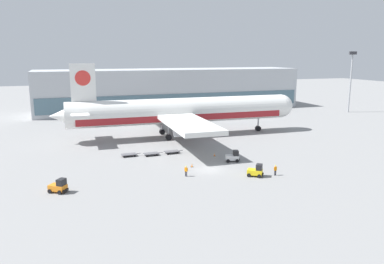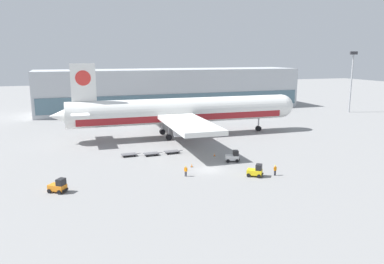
% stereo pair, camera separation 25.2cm
% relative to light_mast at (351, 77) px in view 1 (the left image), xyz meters
% --- Properties ---
extents(ground_plane, '(400.00, 400.00, 0.00)m').
position_rel_light_mast_xyz_m(ground_plane, '(-67.82, -44.57, -11.72)').
color(ground_plane, gray).
extents(terminal_building, '(90.00, 18.20, 14.00)m').
position_rel_light_mast_xyz_m(terminal_building, '(-53.95, 26.03, -4.73)').
color(terminal_building, '#B2B7BC').
rests_on(terminal_building, ground_plane).
extents(light_mast, '(2.80, 0.50, 19.89)m').
position_rel_light_mast_xyz_m(light_mast, '(0.00, 0.00, 0.00)').
color(light_mast, '#9EA0A5').
rests_on(light_mast, ground_plane).
extents(airplane_main, '(58.08, 48.19, 17.00)m').
position_rel_light_mast_xyz_m(airplane_main, '(-64.71, -17.86, -5.88)').
color(airplane_main, white).
rests_on(airplane_main, ground_plane).
extents(baggage_tug_foreground, '(2.80, 2.63, 2.00)m').
position_rel_light_mast_xyz_m(baggage_tug_foreground, '(-91.35, -47.45, -10.84)').
color(baggage_tug_foreground, orange).
rests_on(baggage_tug_foreground, ground_plane).
extents(baggage_tug_mid, '(2.80, 2.64, 2.00)m').
position_rel_light_mast_xyz_m(baggage_tug_mid, '(-62.14, -50.17, -10.84)').
color(baggage_tug_mid, yellow).
rests_on(baggage_tug_mid, ground_plane).
extents(baggage_tug_far, '(2.74, 2.21, 2.00)m').
position_rel_light_mast_xyz_m(baggage_tug_far, '(-61.89, -41.28, -10.84)').
color(baggage_tug_far, silver).
rests_on(baggage_tug_far, ground_plane).
extents(baggage_dolly_lead, '(3.73, 1.64, 0.48)m').
position_rel_light_mast_xyz_m(baggage_dolly_lead, '(-78.96, -31.87, -11.33)').
color(baggage_dolly_lead, '#56565B').
rests_on(baggage_dolly_lead, ground_plane).
extents(baggage_dolly_second, '(3.73, 1.64, 0.48)m').
position_rel_light_mast_xyz_m(baggage_dolly_second, '(-74.85, -32.60, -11.33)').
color(baggage_dolly_second, '#56565B').
rests_on(baggage_dolly_second, ground_plane).
extents(baggage_dolly_third, '(3.73, 1.64, 0.48)m').
position_rel_light_mast_xyz_m(baggage_dolly_third, '(-70.71, -32.41, -11.33)').
color(baggage_dolly_third, '#56565B').
rests_on(baggage_dolly_third, ground_plane).
extents(ground_crew_near, '(0.57, 0.27, 1.68)m').
position_rel_light_mast_xyz_m(ground_crew_near, '(-59.02, -50.74, -10.74)').
color(ground_crew_near, black).
rests_on(ground_crew_near, ground_plane).
extents(ground_crew_far, '(0.44, 0.42, 1.70)m').
position_rel_light_mast_xyz_m(ground_crew_far, '(-72.51, -46.61, -10.73)').
color(ground_crew_far, black).
rests_on(ground_crew_far, ground_plane).
extents(traffic_cone_near, '(0.40, 0.40, 0.60)m').
position_rel_light_mast_xyz_m(traffic_cone_near, '(-69.98, -42.14, -11.43)').
color(traffic_cone_near, black).
rests_on(traffic_cone_near, ground_plane).
extents(traffic_cone_far, '(0.40, 0.40, 0.55)m').
position_rel_light_mast_xyz_m(traffic_cone_far, '(-63.66, -36.90, -11.45)').
color(traffic_cone_far, black).
rests_on(traffic_cone_far, ground_plane).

